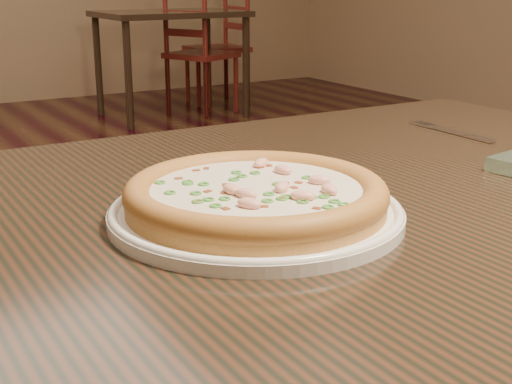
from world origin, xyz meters
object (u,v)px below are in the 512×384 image
bg_table_right (170,25)px  chair_d (223,47)px  hero_table (320,269)px  pizza (256,195)px  plate (256,212)px  chair_c (197,54)px

bg_table_right → chair_d: chair_d is taller
hero_table → bg_table_right: same height
pizza → hero_table: bearing=22.7°
plate → bg_table_right: 4.57m
hero_table → chair_c: chair_c is taller
plate → chair_d: chair_d is taller
bg_table_right → hero_table: bearing=-112.1°
pizza → chair_c: chair_c is taller
hero_table → pizza: bearing=-157.3°
plate → chair_d: size_ratio=0.32×
bg_table_right → chair_c: 0.29m
plate → pizza: (0.00, -0.00, 0.02)m
hero_table → plate: (-0.12, -0.05, 0.11)m
hero_table → chair_d: 5.03m
hero_table → pizza: size_ratio=4.47×
hero_table → plate: size_ratio=3.99×
bg_table_right → chair_d: (0.60, 0.33, -0.22)m
pizza → chair_d: size_ratio=0.28×
chair_c → chair_d: 0.57m
plate → bg_table_right: bearing=66.8°
bg_table_right → plate: bearing=-113.2°
plate → chair_d: (2.40, 4.52, -0.32)m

